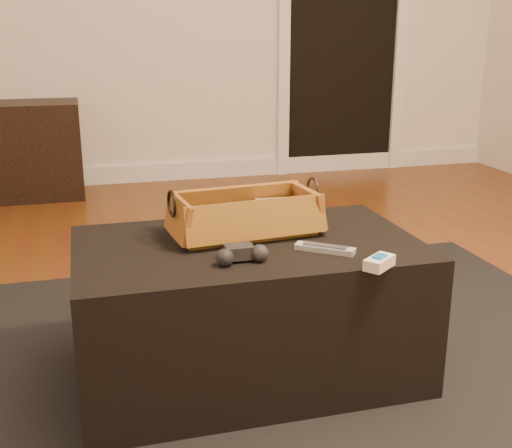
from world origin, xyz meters
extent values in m
cube|color=brown|center=(0.00, 0.00, -0.01)|extent=(5.00, 5.50, 0.01)
cube|color=white|center=(0.00, 2.73, 0.06)|extent=(5.00, 0.04, 0.12)
cube|color=black|center=(1.30, 2.73, 1.02)|extent=(0.82, 0.02, 2.00)
cube|color=white|center=(0.85, 2.72, 1.02)|extent=(0.08, 0.05, 2.05)
cube|color=white|center=(1.75, 2.72, 1.02)|extent=(0.08, 0.05, 2.05)
cube|color=black|center=(-0.12, -0.06, 0.01)|extent=(2.60, 2.00, 0.01)
cube|color=black|center=(-0.12, -0.01, 0.22)|extent=(1.00, 0.60, 0.42)
cube|color=black|center=(-0.13, 0.05, 0.46)|extent=(0.24, 0.10, 0.02)
cube|color=#C7AC8A|center=(0.01, 0.11, 0.48)|extent=(0.13, 0.09, 0.07)
cube|color=olive|center=(-0.11, 0.07, 0.44)|extent=(0.42, 0.23, 0.02)
cube|color=#9F6B23|center=(-0.12, 0.17, 0.50)|extent=(0.43, 0.09, 0.11)
cube|color=#9F6623|center=(-0.10, -0.03, 0.50)|extent=(0.43, 0.09, 0.11)
cube|color=#AA5F26|center=(0.10, 0.09, 0.50)|extent=(0.06, 0.22, 0.11)
cube|color=#AE6A27|center=(-0.31, 0.04, 0.50)|extent=(0.06, 0.22, 0.11)
torus|color=#2E271E|center=(0.12, 0.09, 0.55)|extent=(0.02, 0.08, 0.08)
torus|color=black|center=(-0.33, 0.04, 0.55)|extent=(0.02, 0.08, 0.08)
cube|color=black|center=(-0.18, -0.16, 0.46)|extent=(0.08, 0.05, 0.04)
sphere|color=black|center=(-0.23, -0.19, 0.46)|extent=(0.05, 0.05, 0.05)
sphere|color=black|center=(-0.13, -0.18, 0.46)|extent=(0.05, 0.05, 0.05)
cube|color=silver|center=(0.07, -0.15, 0.44)|extent=(0.16, 0.13, 0.02)
cube|color=#353638|center=(0.07, -0.15, 0.45)|extent=(0.12, 0.10, 0.00)
cube|color=white|center=(0.16, -0.31, 0.45)|extent=(0.10, 0.09, 0.03)
cube|color=blue|center=(0.16, -0.31, 0.46)|extent=(0.05, 0.05, 0.01)
camera|label=1|loc=(-0.56, -1.73, 1.03)|focal=45.00mm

